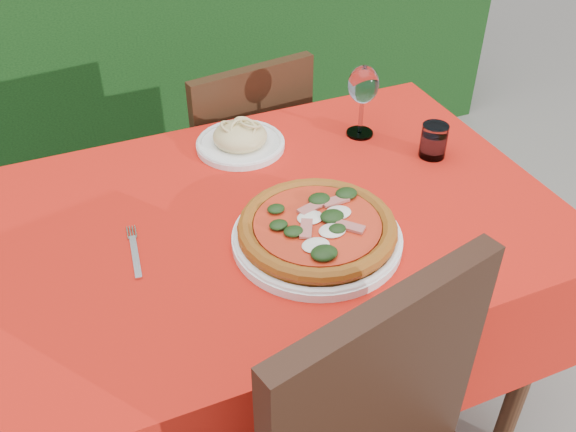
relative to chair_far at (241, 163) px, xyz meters
name	(u,v)px	position (x,y,z in m)	size (l,w,h in m)	color
ground	(275,414)	(-0.13, -0.59, -0.49)	(60.00, 60.00, 0.00)	slate
dining_table	(272,263)	(-0.13, -0.59, 0.11)	(1.26, 0.86, 0.75)	#442615
chair_far	(241,163)	(0.00, 0.00, 0.00)	(0.44, 0.44, 0.85)	black
pizza_plate	(317,231)	(-0.08, -0.73, 0.29)	(0.36, 0.36, 0.07)	white
pasta_plate	(240,139)	(-0.10, -0.31, 0.28)	(0.22, 0.22, 0.06)	white
water_glass	(433,142)	(0.33, -0.53, 0.30)	(0.07, 0.07, 0.09)	silver
wine_glass	(363,88)	(0.21, -0.37, 0.39)	(0.08, 0.08, 0.19)	silver
fork	(136,257)	(-0.44, -0.63, 0.26)	(0.02, 0.18, 0.00)	silver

